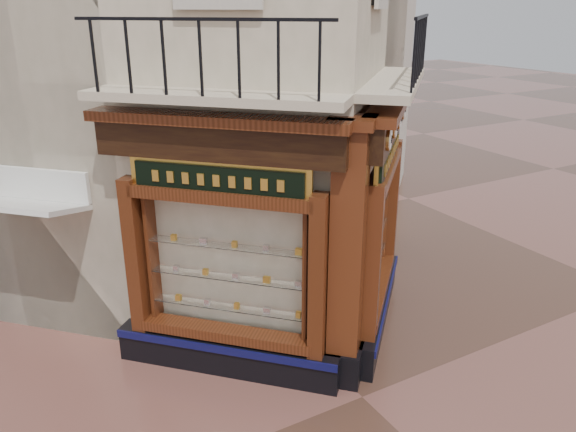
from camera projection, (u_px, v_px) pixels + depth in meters
ground at (362, 397)px, 8.10m from camera, size 80.00×80.00×0.00m
shopfront_left at (224, 253)px, 8.03m from camera, size 2.86×2.86×3.98m
shopfront_right at (379, 219)px, 9.33m from camera, size 2.86×2.86×3.98m
corner_pilaster at (347, 262)px, 7.82m from camera, size 0.85×0.85×3.98m
balcony at (312, 88)px, 7.82m from camera, size 5.94×2.97×1.03m
clock_a at (389, 139)px, 7.51m from camera, size 0.26×0.26×0.32m
clock_b at (395, 127)px, 8.26m from camera, size 0.27×0.27×0.34m
clock_c at (399, 117)px, 8.98m from camera, size 0.30×0.30×0.38m
clock_d at (404, 109)px, 9.75m from camera, size 0.30×0.30×0.38m
awning at (48, 348)px, 9.26m from camera, size 1.92×1.92×0.31m
signboard_left at (218, 179)px, 7.57m from camera, size 1.89×1.89×0.50m
signboard_right at (388, 153)px, 8.91m from camera, size 2.10×2.10×0.56m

